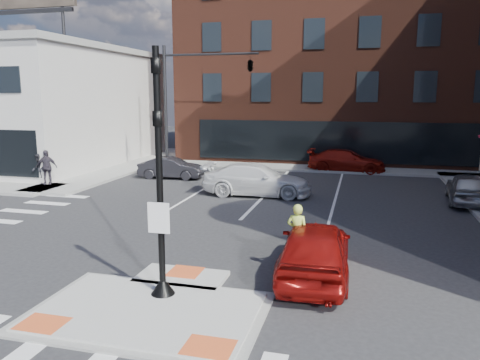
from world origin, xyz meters
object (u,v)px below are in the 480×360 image
(white_pickup, at_px, (257,180))
(pedestrian_a, at_px, (39,169))
(bg_car_dark, at_px, (171,168))
(cyclist, at_px, (297,251))
(bg_car_silver, at_px, (468,188))
(bg_car_red, at_px, (346,161))
(red_sedan, at_px, (315,249))
(pedestrian_b, at_px, (46,167))

(white_pickup, bearing_deg, pedestrian_a, 91.55)
(bg_car_dark, bearing_deg, cyclist, -148.57)
(bg_car_silver, height_order, pedestrian_a, pedestrian_a)
(bg_car_silver, height_order, bg_car_red, bg_car_silver)
(bg_car_silver, relative_size, bg_car_red, 0.86)
(bg_car_silver, distance_m, bg_car_red, 9.84)
(pedestrian_a, bearing_deg, white_pickup, 33.49)
(white_pickup, xyz_separation_m, bg_car_red, (4.09, 8.63, -0.06))
(red_sedan, xyz_separation_m, bg_car_dark, (-9.97, 13.44, -0.17))
(pedestrian_b, bearing_deg, cyclist, -56.19)
(bg_car_dark, height_order, pedestrian_a, pedestrian_a)
(bg_car_red, bearing_deg, pedestrian_b, 123.36)
(red_sedan, height_order, cyclist, cyclist)
(bg_car_dark, bearing_deg, bg_car_red, -66.31)
(white_pickup, distance_m, bg_car_red, 9.55)
(bg_car_silver, height_order, pedestrian_b, pedestrian_b)
(bg_car_silver, xyz_separation_m, pedestrian_b, (-21.50, -1.56, 0.37))
(bg_car_red, xyz_separation_m, pedestrian_a, (-16.18, -9.50, 0.26))
(white_pickup, bearing_deg, red_sedan, -161.42)
(cyclist, bearing_deg, red_sedan, -178.07)
(bg_car_red, xyz_separation_m, cyclist, (-0.69, -18.70, -0.04))
(white_pickup, xyz_separation_m, pedestrian_a, (-12.09, -0.87, 0.20))
(cyclist, bearing_deg, white_pickup, -67.05)
(bg_car_dark, relative_size, pedestrian_b, 2.05)
(bg_car_dark, height_order, bg_car_silver, bg_car_silver)
(bg_car_silver, bearing_deg, bg_car_red, -48.25)
(bg_car_silver, relative_size, cyclist, 2.10)
(pedestrian_a, distance_m, pedestrian_b, 0.50)
(white_pickup, distance_m, bg_car_dark, 6.93)
(white_pickup, xyz_separation_m, cyclist, (3.40, -10.07, -0.10))
(pedestrian_a, bearing_deg, cyclist, -1.32)
(red_sedan, bearing_deg, cyclist, -4.53)
(pedestrian_a, bearing_deg, red_sedan, -0.58)
(bg_car_dark, distance_m, pedestrian_b, 6.97)
(pedestrian_a, height_order, pedestrian_b, pedestrian_b)
(red_sedan, distance_m, cyclist, 0.51)
(bg_car_dark, xyz_separation_m, bg_car_silver, (15.97, -2.66, 0.09))
(bg_car_red, relative_size, cyclist, 2.44)
(red_sedan, relative_size, bg_car_silver, 1.10)
(bg_car_silver, xyz_separation_m, bg_car_red, (-5.81, 7.94, -0.01))
(red_sedan, relative_size, pedestrian_b, 2.50)
(cyclist, bearing_deg, pedestrian_b, -27.24)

